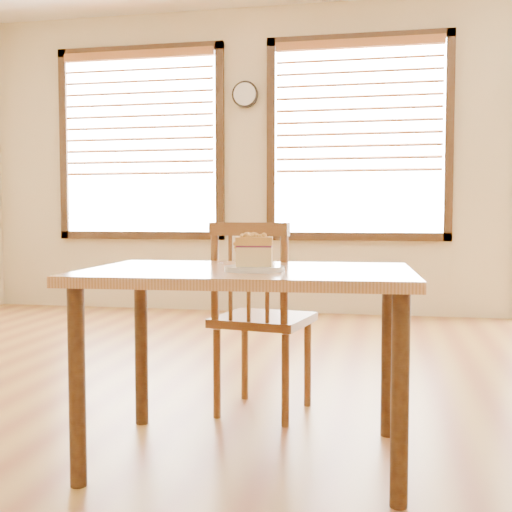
{
  "coord_description": "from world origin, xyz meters",
  "views": [
    {
      "loc": [
        0.55,
        -2.27,
        0.95
      ],
      "look_at": [
        0.08,
        0.09,
        0.8
      ],
      "focal_mm": 45.0,
      "sensor_mm": 36.0,
      "label": 1
    }
  ],
  "objects_px": {
    "wall_clock": "(245,94)",
    "cake_slice": "(254,250)",
    "cafe_chair_main": "(261,317)",
    "plate": "(254,269)",
    "cafe_table_main": "(249,293)"
  },
  "relations": [
    {
      "from": "wall_clock",
      "to": "cake_slice",
      "type": "xyz_separation_m",
      "value": [
        0.88,
        -3.9,
        -1.32
      ]
    },
    {
      "from": "wall_clock",
      "to": "cafe_chair_main",
      "type": "xyz_separation_m",
      "value": [
        0.78,
        -3.24,
        -1.68
      ]
    },
    {
      "from": "cafe_chair_main",
      "to": "plate",
      "type": "bearing_deg",
      "value": 109.26
    },
    {
      "from": "cafe_table_main",
      "to": "cafe_chair_main",
      "type": "bearing_deg",
      "value": 93.45
    },
    {
      "from": "wall_clock",
      "to": "cafe_chair_main",
      "type": "relative_size",
      "value": 0.28
    },
    {
      "from": "wall_clock",
      "to": "plate",
      "type": "bearing_deg",
      "value": -77.31
    },
    {
      "from": "cafe_table_main",
      "to": "cafe_chair_main",
      "type": "height_order",
      "value": "cafe_chair_main"
    },
    {
      "from": "wall_clock",
      "to": "plate",
      "type": "relative_size",
      "value": 1.16
    },
    {
      "from": "cafe_chair_main",
      "to": "plate",
      "type": "xyz_separation_m",
      "value": [
        0.1,
        -0.66,
        0.29
      ]
    },
    {
      "from": "cafe_chair_main",
      "to": "plate",
      "type": "relative_size",
      "value": 4.17
    },
    {
      "from": "wall_clock",
      "to": "plate",
      "type": "distance_m",
      "value": 4.23
    },
    {
      "from": "cafe_table_main",
      "to": "plate",
      "type": "distance_m",
      "value": 0.14
    },
    {
      "from": "wall_clock",
      "to": "cake_slice",
      "type": "distance_m",
      "value": 4.21
    },
    {
      "from": "cafe_table_main",
      "to": "cafe_chair_main",
      "type": "relative_size",
      "value": 1.38
    },
    {
      "from": "cafe_chair_main",
      "to": "cake_slice",
      "type": "height_order",
      "value": "cafe_chair_main"
    }
  ]
}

